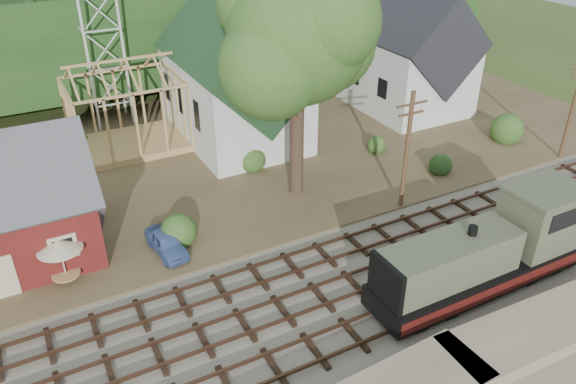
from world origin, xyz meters
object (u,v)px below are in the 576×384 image
car_red (435,111)px  patio_set (59,247)px  locomotive (489,253)px  car_blue (166,243)px

car_red → patio_set: 33.11m
locomotive → patio_set: (-19.17, 10.34, 0.31)m
patio_set → locomotive: bearing=-28.3°
locomotive → patio_set: 21.79m
locomotive → car_red: locomotive is taller
car_blue → car_red: bearing=10.3°
car_red → patio_set: (-32.02, -8.27, 1.60)m
patio_set → car_red: bearing=14.5°
locomotive → car_blue: (-13.75, 10.38, -1.25)m
locomotive → car_red: 22.65m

